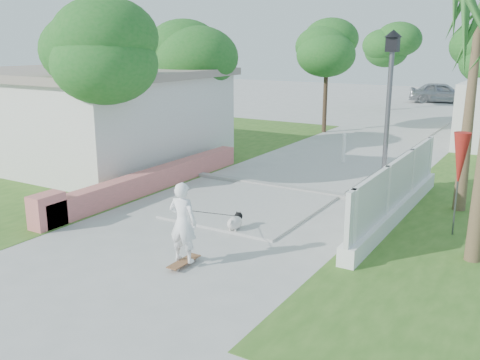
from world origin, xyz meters
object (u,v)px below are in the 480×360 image
Objects in this scene: street_lamp at (388,115)px; patio_umbrella at (460,161)px; skateboarder at (192,220)px; dog at (235,222)px; parked_car at (442,93)px; bollard at (344,148)px.

street_lamp is 2.27m from patio_umbrella.
dog is at bearing -93.12° from skateboarder.
patio_umbrella is 3.69× the size of dog.
skateboarder is 31.06m from parked_car.
bollard is 0.40× the size of skateboarder.
dog is (-0.09, 1.76, -0.58)m from skateboarder.
patio_umbrella is 27.54m from parked_car.
patio_umbrella reaches higher than skateboarder.
bollard is 0.47× the size of patio_umbrella.
street_lamp is at bearing 176.42° from parked_car.
dog is 0.15× the size of parked_car.
parked_car is (-5.52, 26.97, -0.97)m from patio_umbrella.
patio_umbrella is at bearing -50.09° from bollard.
street_lamp is 4.07× the size of bollard.
patio_umbrella is (4.60, -5.50, 1.10)m from bollard.
street_lamp is 4.61m from dog.
parked_car is at bearing -93.55° from skateboarder.
skateboarder is 0.64× the size of parked_car.
patio_umbrella reaches higher than dog.
bollard is 1.75× the size of dog.
dog is at bearing 170.97° from parked_car.
street_lamp is 1.93× the size of patio_umbrella.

